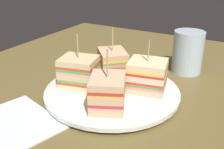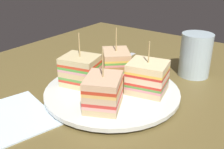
# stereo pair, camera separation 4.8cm
# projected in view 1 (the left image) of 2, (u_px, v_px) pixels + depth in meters

# --- Properties ---
(ground_plane) EXTENTS (0.92, 0.77, 0.02)m
(ground_plane) POSITION_uv_depth(u_px,v_px,m) (112.00, 100.00, 0.50)
(ground_plane) COLOR brown
(plate) EXTENTS (0.25, 0.25, 0.01)m
(plate) POSITION_uv_depth(u_px,v_px,m) (112.00, 92.00, 0.50)
(plate) COLOR silver
(plate) RESTS_ON ground_plane
(sandwich_wedge_0) EXTENTS (0.08, 0.08, 0.10)m
(sandwich_wedge_0) POSITION_uv_depth(u_px,v_px,m) (113.00, 63.00, 0.54)
(sandwich_wedge_0) COLOR #D2B48B
(sandwich_wedge_0) RESTS_ON plate
(sandwich_wedge_1) EXTENTS (0.07, 0.08, 0.10)m
(sandwich_wedge_1) POSITION_uv_depth(u_px,v_px,m) (79.00, 72.00, 0.50)
(sandwich_wedge_1) COLOR beige
(sandwich_wedge_1) RESTS_ON plate
(sandwich_wedge_2) EXTENTS (0.08, 0.08, 0.10)m
(sandwich_wedge_2) POSITION_uv_depth(u_px,v_px,m) (108.00, 92.00, 0.43)
(sandwich_wedge_2) COLOR #CFB481
(sandwich_wedge_2) RESTS_ON plate
(sandwich_wedge_3) EXTENTS (0.07, 0.08, 0.09)m
(sandwich_wedge_3) POSITION_uv_depth(u_px,v_px,m) (147.00, 76.00, 0.48)
(sandwich_wedge_3) COLOR #D4B68B
(sandwich_wedge_3) RESTS_ON plate
(chip_pile) EXTENTS (0.07, 0.08, 0.02)m
(chip_pile) POSITION_uv_depth(u_px,v_px,m) (110.00, 83.00, 0.50)
(chip_pile) COLOR #D9B45B
(chip_pile) RESTS_ON plate
(spoon) EXTENTS (0.15, 0.03, 0.01)m
(spoon) POSITION_uv_depth(u_px,v_px,m) (102.00, 65.00, 0.62)
(spoon) COLOR silver
(spoon) RESTS_ON ground_plane
(napkin) EXTENTS (0.15, 0.16, 0.01)m
(napkin) POSITION_uv_depth(u_px,v_px,m) (12.00, 124.00, 0.41)
(napkin) COLOR white
(napkin) RESTS_ON ground_plane
(drinking_glass) EXTENTS (0.07, 0.07, 0.09)m
(drinking_glass) POSITION_uv_depth(u_px,v_px,m) (187.00, 55.00, 0.59)
(drinking_glass) COLOR silver
(drinking_glass) RESTS_ON ground_plane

